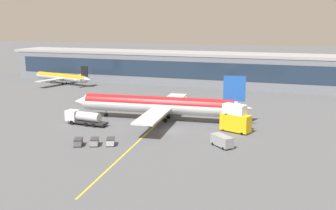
# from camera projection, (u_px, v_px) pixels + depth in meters

# --- Properties ---
(ground_plane) EXTENTS (700.00, 700.00, 0.00)m
(ground_plane) POSITION_uv_depth(u_px,v_px,m) (172.00, 131.00, 89.54)
(ground_plane) COLOR #515459
(apron_lead_in_line) EXTENTS (8.31, 79.63, 0.01)m
(apron_lead_in_line) POSITION_uv_depth(u_px,v_px,m) (154.00, 127.00, 93.13)
(apron_lead_in_line) COLOR yellow
(apron_lead_in_line) RESTS_ON ground_plane
(terminal_building) EXTENTS (218.24, 17.55, 12.41)m
(terminal_building) POSITION_uv_depth(u_px,v_px,m) (269.00, 71.00, 148.57)
(terminal_building) COLOR slate
(terminal_building) RESTS_ON ground_plane
(main_airliner) EXTENTS (46.11, 36.70, 11.76)m
(main_airliner) POSITION_uv_depth(u_px,v_px,m) (159.00, 105.00, 98.86)
(main_airliner) COLOR silver
(main_airliner) RESTS_ON ground_plane
(fuel_tanker) EXTENTS (10.97, 3.37, 3.25)m
(fuel_tanker) POSITION_uv_depth(u_px,v_px,m) (84.00, 118.00, 94.92)
(fuel_tanker) COLOR #232326
(fuel_tanker) RESTS_ON ground_plane
(crew_van) EXTENTS (5.14, 4.89, 2.30)m
(crew_van) POSITION_uv_depth(u_px,v_px,m) (222.00, 141.00, 77.97)
(crew_van) COLOR gray
(crew_van) RESTS_ON ground_plane
(catering_lift) EXTENTS (7.24, 4.73, 6.30)m
(catering_lift) POSITION_uv_depth(u_px,v_px,m) (235.00, 119.00, 88.28)
(catering_lift) COLOR yellow
(catering_lift) RESTS_ON ground_plane
(baggage_cart_0) EXTENTS (2.42, 3.03, 1.48)m
(baggage_cart_0) POSITION_uv_depth(u_px,v_px,m) (78.00, 142.00, 78.84)
(baggage_cart_0) COLOR #595B60
(baggage_cart_0) RESTS_ON ground_plane
(baggage_cart_1) EXTENTS (2.42, 3.03, 1.48)m
(baggage_cart_1) POSITION_uv_depth(u_px,v_px,m) (95.00, 142.00, 78.99)
(baggage_cart_1) COLOR gray
(baggage_cart_1) RESTS_ON ground_plane
(baggage_cart_2) EXTENTS (2.42, 3.03, 1.48)m
(baggage_cart_2) POSITION_uv_depth(u_px,v_px,m) (111.00, 142.00, 79.14)
(baggage_cart_2) COLOR #B2B7BC
(baggage_cart_2) RESTS_ON ground_plane
(commuter_jet_far) EXTENTS (30.91, 24.87, 7.91)m
(commuter_jet_far) POSITION_uv_depth(u_px,v_px,m) (62.00, 77.00, 156.82)
(commuter_jet_far) COLOR #B2B7BC
(commuter_jet_far) RESTS_ON ground_plane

